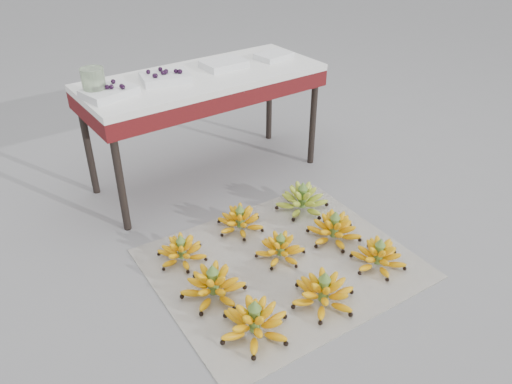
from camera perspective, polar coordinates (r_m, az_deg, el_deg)
ground at (r=2.59m, az=5.49°, el=-7.88°), size 60.00×60.00×0.00m
newspaper_mat at (r=2.57m, az=3.01°, el=-8.15°), size 1.30×1.11×0.01m
bunch_front_left at (r=2.18m, az=-0.16°, el=-14.64°), size 0.35×0.35×0.19m
bunch_front_center at (r=2.33m, az=7.73°, el=-11.31°), size 0.38×0.38×0.18m
bunch_front_right at (r=2.59m, az=13.82°, el=-7.13°), size 0.33×0.33×0.17m
bunch_mid_left at (r=2.35m, az=-4.90°, el=-10.56°), size 0.40×0.40×0.18m
bunch_mid_center at (r=2.57m, az=2.80°, el=-6.47°), size 0.29×0.29×0.15m
bunch_mid_right at (r=2.72m, az=8.91°, el=-4.23°), size 0.31×0.31×0.18m
bunch_back_left at (r=2.58m, az=-8.49°, el=-6.71°), size 0.27×0.27×0.16m
bunch_back_center at (r=2.77m, az=-1.83°, el=-3.28°), size 0.31×0.31×0.16m
bunch_back_right at (r=2.93m, az=5.30°, el=-0.93°), size 0.32×0.32×0.19m
vendor_table at (r=3.06m, az=-5.97°, el=11.85°), size 1.45×0.58×0.69m
tray_far_left at (r=2.78m, az=-16.43°, el=10.92°), size 0.30×0.24×0.07m
tray_left at (r=2.94m, az=-10.32°, el=12.80°), size 0.30×0.25×0.07m
tray_right at (r=3.14m, az=-3.68°, el=14.41°), size 0.26×0.19×0.04m
tray_far_right at (r=3.31m, az=2.03°, el=15.29°), size 0.24×0.19×0.04m
glass_jar at (r=2.78m, az=-18.06°, el=11.83°), size 0.15×0.15×0.15m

